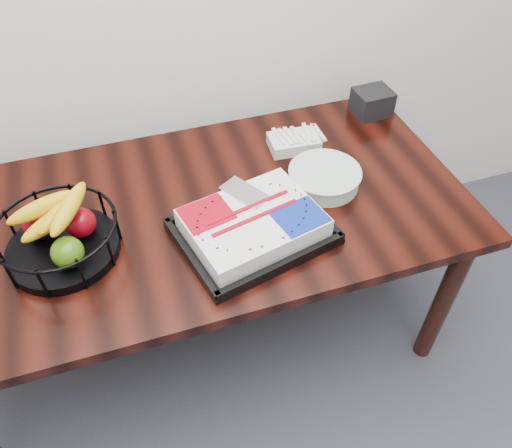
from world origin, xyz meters
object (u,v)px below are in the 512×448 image
object	(u,v)px
plate_stack	(324,178)
napkin_box	(372,102)
table	(201,225)
cake_tray	(253,226)
fruit_basket	(58,235)

from	to	relation	value
plate_stack	napkin_box	size ratio (longest dim) A/B	1.75
table	plate_stack	world-z (taller)	plate_stack
plate_stack	table	bearing A→B (deg)	176.90
cake_tray	plate_stack	xyz separation A→B (m)	(0.31, 0.15, -0.01)
fruit_basket	napkin_box	world-z (taller)	fruit_basket
table	cake_tray	distance (m)	0.26
table	napkin_box	size ratio (longest dim) A/B	12.63
napkin_box	cake_tray	bearing A→B (deg)	-143.05
cake_tray	napkin_box	bearing A→B (deg)	36.95
table	cake_tray	bearing A→B (deg)	-53.56
cake_tray	table	bearing A→B (deg)	126.44
cake_tray	plate_stack	distance (m)	0.34
cake_tray	napkin_box	world-z (taller)	napkin_box
fruit_basket	plate_stack	distance (m)	0.88
table	cake_tray	size ratio (longest dim) A/B	3.48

